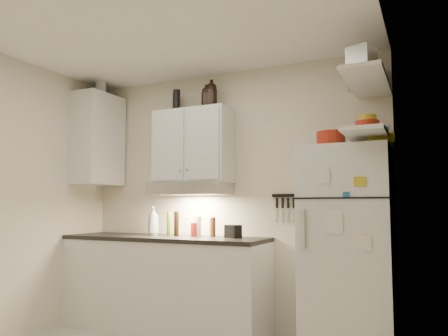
% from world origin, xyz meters
% --- Properties ---
extents(ceiling, '(3.20, 3.00, 0.02)m').
position_xyz_m(ceiling, '(0.00, 0.00, 2.61)').
color(ceiling, white).
rests_on(ceiling, ground).
extents(back_wall, '(3.20, 0.02, 2.60)m').
position_xyz_m(back_wall, '(0.00, 1.51, 1.30)').
color(back_wall, beige).
rests_on(back_wall, ground).
extents(right_wall, '(0.02, 3.00, 2.60)m').
position_xyz_m(right_wall, '(1.61, 0.00, 1.30)').
color(right_wall, beige).
rests_on(right_wall, ground).
extents(base_cabinet, '(2.10, 0.60, 0.88)m').
position_xyz_m(base_cabinet, '(-0.55, 1.20, 0.44)').
color(base_cabinet, silver).
rests_on(base_cabinet, floor).
extents(countertop, '(2.10, 0.62, 0.04)m').
position_xyz_m(countertop, '(-0.55, 1.20, 0.90)').
color(countertop, black).
rests_on(countertop, base_cabinet).
extents(upper_cabinet, '(0.80, 0.33, 0.75)m').
position_xyz_m(upper_cabinet, '(-0.30, 1.33, 1.83)').
color(upper_cabinet, silver).
rests_on(upper_cabinet, back_wall).
extents(side_cabinet, '(0.33, 0.55, 1.00)m').
position_xyz_m(side_cabinet, '(-1.44, 1.20, 1.95)').
color(side_cabinet, silver).
rests_on(side_cabinet, left_wall).
extents(range_hood, '(0.76, 0.46, 0.12)m').
position_xyz_m(range_hood, '(-0.30, 1.27, 1.39)').
color(range_hood, silver).
rests_on(range_hood, back_wall).
extents(fridge, '(0.70, 0.68, 1.70)m').
position_xyz_m(fridge, '(1.25, 1.16, 0.85)').
color(fridge, silver).
rests_on(fridge, floor).
extents(shelf_hi, '(0.30, 0.95, 0.03)m').
position_xyz_m(shelf_hi, '(1.45, 1.02, 2.20)').
color(shelf_hi, silver).
rests_on(shelf_hi, right_wall).
extents(shelf_lo, '(0.30, 0.95, 0.03)m').
position_xyz_m(shelf_lo, '(1.45, 1.02, 1.76)').
color(shelf_lo, silver).
rests_on(shelf_lo, right_wall).
extents(knife_strip, '(0.42, 0.02, 0.03)m').
position_xyz_m(knife_strip, '(0.70, 1.49, 1.32)').
color(knife_strip, black).
rests_on(knife_strip, back_wall).
extents(dutch_oven, '(0.29, 0.29, 0.14)m').
position_xyz_m(dutch_oven, '(1.13, 1.13, 1.77)').
color(dutch_oven, '#A42413').
rests_on(dutch_oven, fridge).
extents(book_stack, '(0.24, 0.27, 0.07)m').
position_xyz_m(book_stack, '(1.52, 1.05, 1.74)').
color(book_stack, gold).
rests_on(book_stack, fridge).
extents(spice_jar, '(0.07, 0.07, 0.09)m').
position_xyz_m(spice_jar, '(1.35, 1.18, 1.75)').
color(spice_jar, silver).
rests_on(spice_jar, fridge).
extents(stock_pot, '(0.30, 0.30, 0.21)m').
position_xyz_m(stock_pot, '(1.40, 1.30, 2.32)').
color(stock_pot, silver).
rests_on(stock_pot, shelf_hi).
extents(tin_a, '(0.22, 0.21, 0.18)m').
position_xyz_m(tin_a, '(1.40, 1.01, 2.30)').
color(tin_a, '#AAAAAD').
rests_on(tin_a, shelf_hi).
extents(tin_b, '(0.22, 0.22, 0.17)m').
position_xyz_m(tin_b, '(1.45, 0.74, 2.30)').
color(tin_b, '#AAAAAD').
rests_on(tin_b, shelf_hi).
extents(bowl_teal, '(0.25, 0.25, 0.10)m').
position_xyz_m(bowl_teal, '(1.43, 1.29, 1.82)').
color(bowl_teal, '#19598C').
rests_on(bowl_teal, shelf_lo).
extents(bowl_orange, '(0.20, 0.20, 0.06)m').
position_xyz_m(bowl_orange, '(1.41, 1.28, 1.90)').
color(bowl_orange, red).
rests_on(bowl_orange, bowl_teal).
extents(bowl_yellow, '(0.15, 0.15, 0.05)m').
position_xyz_m(bowl_yellow, '(1.41, 1.28, 1.96)').
color(bowl_yellow, gold).
rests_on(bowl_yellow, bowl_orange).
extents(plates, '(0.26, 0.26, 0.06)m').
position_xyz_m(plates, '(1.48, 1.05, 1.80)').
color(plates, '#19598C').
rests_on(plates, shelf_lo).
extents(growler_a, '(0.12, 0.12, 0.23)m').
position_xyz_m(growler_a, '(-0.15, 1.32, 2.31)').
color(growler_a, black).
rests_on(growler_a, upper_cabinet).
extents(growler_b, '(0.15, 0.15, 0.27)m').
position_xyz_m(growler_b, '(-0.10, 1.34, 2.34)').
color(growler_b, black).
rests_on(growler_b, upper_cabinet).
extents(thermos_a, '(0.09, 0.09, 0.21)m').
position_xyz_m(thermos_a, '(-0.46, 1.26, 2.31)').
color(thermos_a, black).
rests_on(thermos_a, upper_cabinet).
extents(thermos_b, '(0.10, 0.10, 0.22)m').
position_xyz_m(thermos_b, '(-0.56, 1.41, 2.31)').
color(thermos_b, black).
rests_on(thermos_b, upper_cabinet).
extents(side_jar, '(0.14, 0.14, 0.15)m').
position_xyz_m(side_jar, '(-1.42, 1.21, 2.53)').
color(side_jar, silver).
rests_on(side_jar, side_cabinet).
extents(soap_bottle, '(0.16, 0.16, 0.33)m').
position_xyz_m(soap_bottle, '(-0.76, 1.30, 1.08)').
color(soap_bottle, silver).
rests_on(soap_bottle, countertop).
extents(pepper_mill, '(0.08, 0.08, 0.19)m').
position_xyz_m(pepper_mill, '(-0.08, 1.33, 1.01)').
color(pepper_mill, brown).
rests_on(pepper_mill, countertop).
extents(oil_bottle, '(0.06, 0.06, 0.24)m').
position_xyz_m(oil_bottle, '(-0.55, 1.28, 1.04)').
color(oil_bottle, '#59711C').
rests_on(oil_bottle, countertop).
extents(vinegar_bottle, '(0.06, 0.06, 0.25)m').
position_xyz_m(vinegar_bottle, '(-0.44, 1.25, 1.04)').
color(vinegar_bottle, black).
rests_on(vinegar_bottle, countertop).
extents(clear_bottle, '(0.07, 0.07, 0.20)m').
position_xyz_m(clear_bottle, '(-0.22, 1.30, 1.02)').
color(clear_bottle, silver).
rests_on(clear_bottle, countertop).
extents(red_jar, '(0.09, 0.09, 0.13)m').
position_xyz_m(red_jar, '(-0.25, 1.27, 0.99)').
color(red_jar, '#A42413').
rests_on(red_jar, countertop).
extents(caddy, '(0.17, 0.15, 0.12)m').
position_xyz_m(caddy, '(0.17, 1.28, 0.98)').
color(caddy, black).
rests_on(caddy, countertop).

